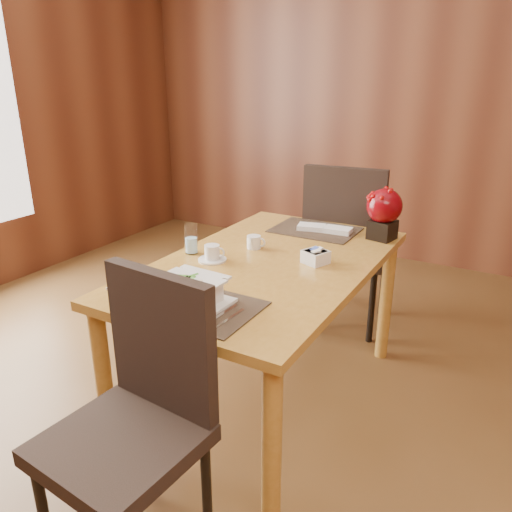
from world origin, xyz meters
The scene contains 15 objects.
ground centered at (0.00, 0.00, 0.00)m, with size 6.00×6.00×0.00m, color brown.
back_wall centered at (0.00, 3.00, 1.40)m, with size 5.00×0.02×2.80m, color brown.
dining_table centered at (0.00, 0.60, 0.65)m, with size 0.90×1.50×0.75m.
placemat_near centered at (0.00, 0.05, 0.75)m, with size 0.45×0.33×0.01m, color black.
placemat_far centered at (0.00, 1.15, 0.75)m, with size 0.45×0.33×0.01m, color black.
soup_setting centered at (-0.03, 0.03, 0.80)m, with size 0.28×0.28×0.11m.
coffee_cup centered at (-0.23, 0.48, 0.78)m, with size 0.13×0.13×0.07m.
water_glass centered at (-0.37, 0.51, 0.82)m, with size 0.06×0.06×0.14m, color white.
creamer_jug centered at (-0.15, 0.73, 0.78)m, with size 0.09×0.09×0.06m, color silver, non-canonical shape.
sugar_caddy centered at (0.20, 0.69, 0.78)m, with size 0.10×0.10×0.06m, color silver.
berry_decor centered at (0.36, 1.18, 0.90)m, with size 0.18×0.18×0.27m.
napkins_far centered at (0.06, 1.15, 0.77)m, with size 0.29×0.10×0.03m, color white, non-canonical shape.
bread_plate centered at (-0.37, 0.08, 0.75)m, with size 0.14×0.14×0.01m, color silver.
near_chair centered at (0.01, -0.31, 0.55)m, with size 0.49×0.49×0.98m.
far_chair centered at (0.06, 1.50, 0.60)m, with size 0.55×0.55×1.07m.
Camera 1 is at (1.01, -1.29, 1.57)m, focal length 35.00 mm.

